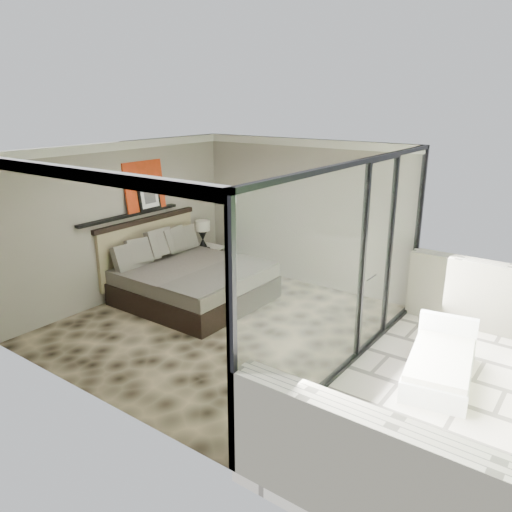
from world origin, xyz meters
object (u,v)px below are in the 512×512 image
Objects in this scene: lounger at (440,364)px; bed at (190,279)px; nightstand at (206,257)px; table_lamp at (203,230)px.

bed is at bearing 169.37° from lounger.
nightstand is at bearing 121.66° from bed.
nightstand is 0.33× the size of lounger.
lounger is at bearing -23.72° from nightstand.
table_lamp reaches higher than nightstand.
lounger is at bearing -0.43° from bed.
nightstand is at bearing 154.89° from lounger.
table_lamp is (-0.89, 1.35, 0.50)m from bed.
nightstand is 0.60m from table_lamp.
lounger is (5.36, -1.43, -0.09)m from nightstand.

